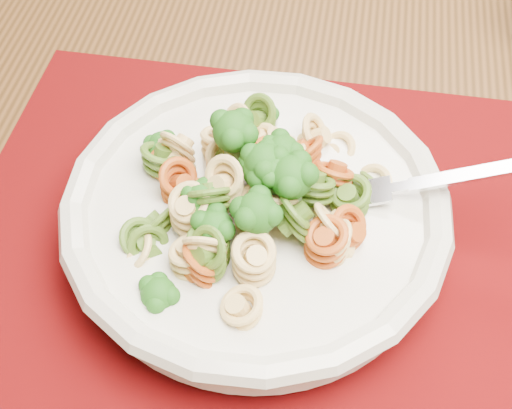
# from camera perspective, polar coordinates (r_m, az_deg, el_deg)

# --- Properties ---
(dining_table) EXTENTS (1.67, 1.18, 0.73)m
(dining_table) POSITION_cam_1_polar(r_m,az_deg,el_deg) (0.64, 8.12, -1.19)
(dining_table) COLOR #563418
(dining_table) RESTS_ON ground
(placemat) EXTENTS (0.46, 0.38, 0.00)m
(placemat) POSITION_cam_1_polar(r_m,az_deg,el_deg) (0.52, 0.27, -1.84)
(placemat) COLOR #520503
(placemat) RESTS_ON dining_table
(pasta_bowl) EXTENTS (0.27, 0.27, 0.05)m
(pasta_bowl) POSITION_cam_1_polar(r_m,az_deg,el_deg) (0.49, 0.00, -0.71)
(pasta_bowl) COLOR beige
(pasta_bowl) RESTS_ON placemat
(pasta_broccoli_heap) EXTENTS (0.23, 0.23, 0.06)m
(pasta_broccoli_heap) POSITION_cam_1_polar(r_m,az_deg,el_deg) (0.48, 0.00, 0.45)
(pasta_broccoli_heap) COLOR #EFC876
(pasta_broccoli_heap) RESTS_ON pasta_bowl
(fork) EXTENTS (0.18, 0.06, 0.08)m
(fork) POSITION_cam_1_polar(r_m,az_deg,el_deg) (0.49, 9.27, 0.98)
(fork) COLOR silver
(fork) RESTS_ON pasta_bowl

